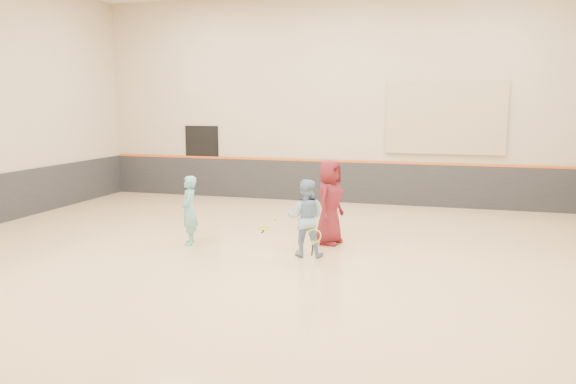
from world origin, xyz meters
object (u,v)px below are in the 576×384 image
(young_man, at_px, (330,202))
(spare_racket, at_px, (265,228))
(girl, at_px, (189,210))
(instructor, at_px, (305,218))

(young_man, height_order, spare_racket, young_man)
(young_man, bearing_deg, girl, 119.78)
(girl, height_order, young_man, young_man)
(instructor, distance_m, spare_racket, 2.59)
(instructor, bearing_deg, girl, -12.55)
(young_man, distance_m, spare_racket, 2.13)
(instructor, bearing_deg, young_man, -110.16)
(spare_racket, bearing_deg, girl, -120.26)
(girl, bearing_deg, young_man, 86.03)
(instructor, xyz_separation_m, spare_racket, (-1.49, 2.00, -0.71))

